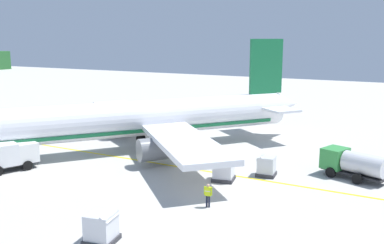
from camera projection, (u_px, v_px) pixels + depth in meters
The scene contains 9 objects.
airliner_foreground at pixel (139, 119), 46.58m from camera, with size 34.82×29.86×11.90m.
service_truck_fuel at pixel (3, 156), 39.35m from camera, with size 6.22×4.16×2.58m.
service_truck_catering at pixel (352, 163), 37.34m from camera, with size 3.68×5.79×2.40m.
cargo_container_near at pixel (224, 170), 36.86m from camera, with size 2.11×2.11×1.94m.
cargo_container_mid at pixel (266, 166), 38.17m from camera, with size 1.80×1.80×1.86m.
cargo_container_far at pixel (102, 228), 25.67m from camera, with size 2.05×2.05×1.96m.
crew_marshaller at pixel (186, 152), 42.46m from camera, with size 0.57×0.41×1.70m.
crew_loader_left at pixel (208, 193), 31.02m from camera, with size 0.29×0.63×1.76m.
apron_guide_line at pixel (158, 163), 42.04m from camera, with size 0.30×60.00×0.01m, color yellow.
Camera 1 is at (-8.28, -5.09, 12.00)m, focal length 40.47 mm.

